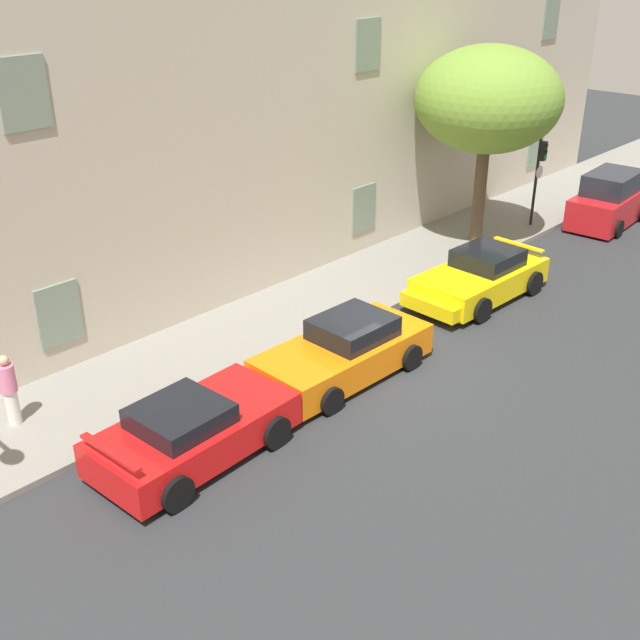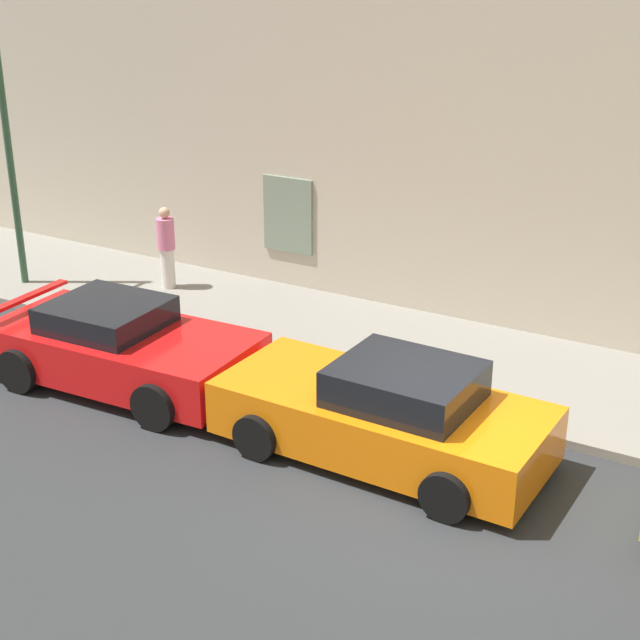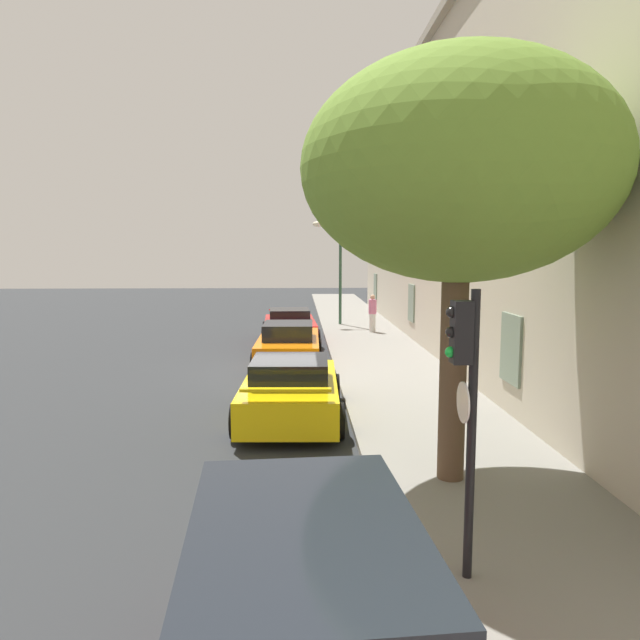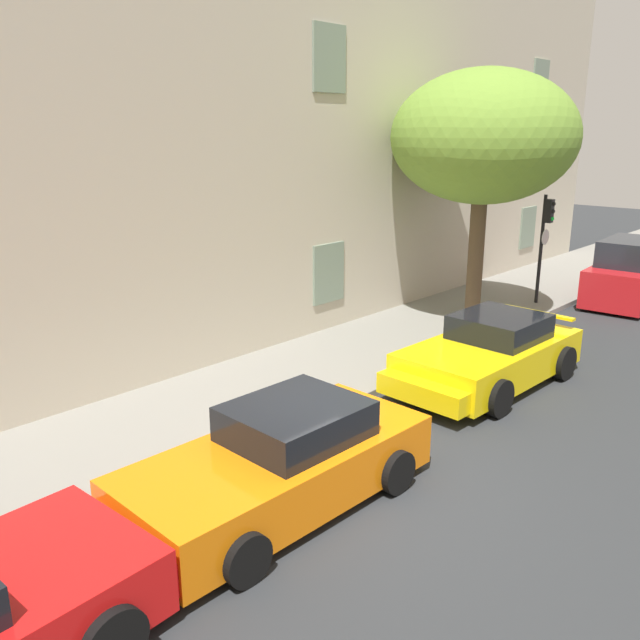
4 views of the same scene
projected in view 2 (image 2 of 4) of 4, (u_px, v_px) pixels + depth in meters
The scene contains 6 objects.
ground_plane at pixel (433, 486), 12.08m from camera, with size 80.00×80.00×0.00m, color #2B2D30.
sidewalk at pixel (523, 379), 14.91m from camera, with size 60.00×3.50×0.14m, color gray.
building_facade at pixel (628, 1), 16.22m from camera, with size 41.16×5.46×11.22m.
sportscar_red_lead at pixel (133, 350), 14.60m from camera, with size 4.70×2.36×1.34m.
sportscar_yellow_flank at pixel (371, 412), 12.68m from camera, with size 4.98×2.25×1.42m.
pedestrian_admiring at pixel (166, 247), 18.38m from camera, with size 0.50×0.50×1.65m.
Camera 2 is at (3.93, -9.73, 6.53)m, focal length 52.19 mm.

